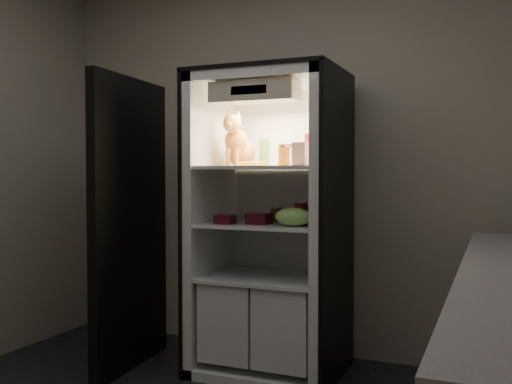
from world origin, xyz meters
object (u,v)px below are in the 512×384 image
Objects in this scene: mayo_tub at (287,155)px; berry_box_right at (259,219)px; tabby_cat at (239,146)px; berry_box_left at (225,219)px; soda_can_a at (309,213)px; soda_can_b at (310,214)px; parmesan_shaker at (265,153)px; refrigerator at (272,245)px; soda_can_c at (301,214)px; cream_carton at (300,154)px; salsa_jar at (284,156)px; condiment_jar at (276,214)px; grape_bag at (293,217)px; pepper_jar at (314,149)px.

mayo_tub is 1.10× the size of berry_box_right.
tabby_cat is 3.32× the size of berry_box_left.
soda_can_b is (0.03, -0.10, 0.00)m from soda_can_a.
tabby_cat is at bearing 177.20° from soda_can_b.
mayo_tub is (0.12, 0.08, -0.02)m from parmesan_shaker.
refrigerator reaches higher than soda_can_a.
berry_box_left is at bearing -160.01° from berry_box_right.
berry_box_left is at bearing -145.16° from soda_can_a.
soda_can_b is at bearing 23.76° from berry_box_left.
berry_box_left is at bearing -156.24° from soda_can_b.
soda_can_b is 0.51m from berry_box_left.
refrigerator reaches higher than soda_can_c.
soda_can_a is at bearing 43.92° from berry_box_right.
parmesan_shaker is at bearing 60.51° from berry_box_left.
berry_box_right is at bearing -77.50° from parmesan_shaker.
refrigerator is 0.36m from soda_can_c.
berry_box_left is at bearing -88.38° from tabby_cat.
mayo_tub is (0.29, 0.11, -0.06)m from tabby_cat.
refrigerator is at bearing 140.46° from cream_carton.
refrigerator reaches higher than salsa_jar.
condiment_jar is 0.30m from grape_bag.
refrigerator is 8.68× the size of pepper_jar.
condiment_jar is 0.76× the size of berry_box_right.
soda_can_b is 0.54× the size of grape_bag.
condiment_jar is (0.03, 0.00, 0.20)m from refrigerator.
pepper_jar is at bearing 11.91° from condiment_jar.
salsa_jar is 0.41m from berry_box_right.
pepper_jar reaches higher than grape_bag.
pepper_jar is 0.40m from soda_can_a.
tabby_cat is 0.64m from soda_can_b.
condiment_jar is at bearing 136.68° from cream_carton.
soda_can_c is at bearing 71.27° from grape_bag.
soda_can_c reaches higher than grape_bag.
berry_box_right is at bearing -175.66° from soda_can_c.
tabby_cat is 3.03× the size of soda_can_b.
refrigerator is 19.32× the size of condiment_jar.
condiment_jar is 0.91× the size of berry_box_left.
soda_can_b is 1.10× the size of berry_box_left.
mayo_tub reaches higher than soda_can_b.
salsa_jar is at bearing -129.98° from soda_can_a.
soda_can_c is (-0.02, -0.12, 0.01)m from soda_can_b.
mayo_tub is at bearing 32.48° from parmesan_shaker.
tabby_cat is at bearing -176.46° from refrigerator.
parmesan_shaker is 0.15m from mayo_tub.
berry_box_right is (-0.01, -0.17, 0.18)m from refrigerator.
pepper_jar is 0.27m from cream_carton.
mayo_tub is at bearing 165.31° from soda_can_a.
mayo_tub reaches higher than soda_can_a.
berry_box_left is (0.02, -0.23, -0.46)m from tabby_cat.
cream_carton is (0.20, -0.32, -0.00)m from mayo_tub.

